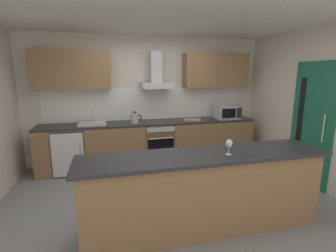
% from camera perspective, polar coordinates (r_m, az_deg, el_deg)
% --- Properties ---
extents(ground, '(5.90, 4.65, 0.02)m').
position_cam_1_polar(ground, '(3.90, 0.36, -16.54)').
color(ground, gray).
extents(ceiling, '(5.90, 4.65, 0.02)m').
position_cam_1_polar(ceiling, '(3.51, 0.42, 24.43)').
color(ceiling, white).
extents(wall_back, '(5.90, 0.12, 2.60)m').
position_cam_1_polar(wall_back, '(5.30, -4.76, 5.99)').
color(wall_back, silver).
rests_on(wall_back, ground).
extents(wall_right, '(0.12, 4.65, 2.60)m').
position_cam_1_polar(wall_right, '(4.76, 31.12, 3.59)').
color(wall_right, silver).
rests_on(wall_right, ground).
extents(backsplash_tile, '(4.16, 0.02, 0.66)m').
position_cam_1_polar(backsplash_tile, '(5.24, -4.62, 5.15)').
color(backsplash_tile, white).
extents(counter_back, '(4.31, 0.60, 0.90)m').
position_cam_1_polar(counter_back, '(5.10, -3.89, -3.99)').
color(counter_back, olive).
rests_on(counter_back, ground).
extents(counter_island, '(2.91, 0.64, 0.96)m').
position_cam_1_polar(counter_island, '(3.06, 8.33, -14.79)').
color(counter_island, olive).
rests_on(counter_island, ground).
extents(upper_cabinets, '(4.25, 0.32, 0.70)m').
position_cam_1_polar(upper_cabinets, '(5.05, -4.44, 12.62)').
color(upper_cabinets, olive).
extents(side_door, '(0.08, 0.85, 2.05)m').
position_cam_1_polar(side_door, '(4.74, 30.15, 0.32)').
color(side_door, '#1E664C').
rests_on(side_door, ground).
extents(oven, '(0.60, 0.62, 0.80)m').
position_cam_1_polar(oven, '(5.10, -2.31, -3.86)').
color(oven, slate).
rests_on(oven, ground).
extents(refrigerator, '(0.58, 0.60, 0.85)m').
position_cam_1_polar(refrigerator, '(5.05, -21.63, -5.28)').
color(refrigerator, white).
rests_on(refrigerator, ground).
extents(microwave, '(0.50, 0.38, 0.30)m').
position_cam_1_polar(microwave, '(5.45, 13.50, 3.21)').
color(microwave, '#B7BABC').
rests_on(microwave, counter_back).
extents(sink, '(0.50, 0.40, 0.26)m').
position_cam_1_polar(sink, '(4.91, -17.07, 0.60)').
color(sink, silver).
rests_on(sink, counter_back).
extents(kettle, '(0.29, 0.15, 0.24)m').
position_cam_1_polar(kettle, '(4.87, -7.66, 1.87)').
color(kettle, '#B7BABC').
rests_on(kettle, counter_back).
extents(range_hood, '(0.62, 0.45, 0.72)m').
position_cam_1_polar(range_hood, '(5.03, -2.75, 11.25)').
color(range_hood, '#B7BABC').
extents(wine_glass, '(0.08, 0.08, 0.18)m').
position_cam_1_polar(wine_glass, '(2.87, 13.89, -4.07)').
color(wine_glass, silver).
rests_on(wine_glass, counter_island).
extents(chopping_board, '(0.38, 0.30, 0.02)m').
position_cam_1_polar(chopping_board, '(5.16, 5.63, 1.44)').
color(chopping_board, tan).
rests_on(chopping_board, counter_back).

